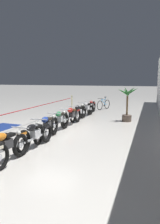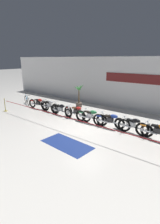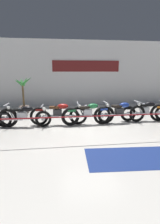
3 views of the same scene
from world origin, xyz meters
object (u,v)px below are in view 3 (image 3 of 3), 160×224
object	(u,v)px
motorcycle_blue_5	(120,112)
potted_palm_left_of_row	(23,95)
floor_banner	(135,157)
motorcycle_black_2	(24,116)
motorcycle_black_6	(146,111)
stanchion_far_left	(54,121)
motorcycle_red_3	(59,114)
motorcycle_green_4	(89,114)

from	to	relation	value
motorcycle_blue_5	potted_palm_left_of_row	xyz separation A→B (m)	(-4.57, 2.67, 0.49)
motorcycle_blue_5	floor_banner	world-z (taller)	motorcycle_blue_5
motorcycle_blue_5	potted_palm_left_of_row	size ratio (longest dim) A/B	1.21
motorcycle_black_2	potted_palm_left_of_row	distance (m)	2.79
motorcycle_black_2	potted_palm_left_of_row	world-z (taller)	potted_palm_left_of_row
potted_palm_left_of_row	motorcycle_black_6	bearing A→B (deg)	-23.12
stanchion_far_left	floor_banner	xyz separation A→B (m)	(2.15, -1.15, -0.76)
motorcycle_black_2	motorcycle_black_6	xyz separation A→B (m)	(5.40, 0.21, 0.00)
potted_palm_left_of_row	floor_banner	size ratio (longest dim) A/B	0.77
motorcycle_black_6	motorcycle_black_2	bearing A→B (deg)	-177.83
motorcycle_black_2	motorcycle_red_3	world-z (taller)	motorcycle_red_3
motorcycle_blue_5	motorcycle_black_6	size ratio (longest dim) A/B	1.03
motorcycle_green_4	motorcycle_blue_5	size ratio (longest dim) A/B	0.97
motorcycle_red_3	potted_palm_left_of_row	world-z (taller)	potted_palm_left_of_row
motorcycle_red_3	motorcycle_black_6	size ratio (longest dim) A/B	1.04
stanchion_far_left	floor_banner	bearing A→B (deg)	-28.05
stanchion_far_left	potted_palm_left_of_row	bearing A→B (deg)	110.15
motorcycle_blue_5	potted_palm_left_of_row	world-z (taller)	potted_palm_left_of_row
motorcycle_black_6	motorcycle_red_3	bearing A→B (deg)	-178.51
motorcycle_blue_5	potted_palm_left_of_row	distance (m)	5.32
motorcycle_black_2	floor_banner	distance (m)	4.64
motorcycle_black_6	floor_banner	xyz separation A→B (m)	(-1.99, -3.31, -0.45)
potted_palm_left_of_row	floor_banner	world-z (taller)	potted_palm_left_of_row
motorcycle_red_3	floor_banner	size ratio (longest dim) A/B	0.93
motorcycle_red_3	motorcycle_blue_5	distance (m)	2.69
motorcycle_red_3	floor_banner	bearing A→B (deg)	-58.38
motorcycle_green_4	floor_banner	bearing A→B (deg)	-77.10
motorcycle_black_2	floor_banner	size ratio (longest dim) A/B	0.87
motorcycle_red_3	stanchion_far_left	xyz separation A→B (m)	(-0.18, -2.06, 0.28)
motorcycle_black_6	stanchion_far_left	distance (m)	4.68
motorcycle_black_2	floor_banner	xyz separation A→B (m)	(3.42, -3.10, -0.45)
potted_palm_left_of_row	stanchion_far_left	xyz separation A→B (m)	(1.71, -4.66, -0.20)
motorcycle_black_2	motorcycle_green_4	xyz separation A→B (m)	(2.71, -0.01, 0.02)
motorcycle_black_2	motorcycle_blue_5	distance (m)	4.13
stanchion_far_left	floor_banner	world-z (taller)	stanchion_far_left
motorcycle_red_3	motorcycle_green_4	bearing A→B (deg)	-5.18
motorcycle_black_2	motorcycle_blue_5	xyz separation A→B (m)	(4.13, 0.03, 0.02)
motorcycle_red_3	motorcycle_green_4	distance (m)	1.27
motorcycle_black_6	stanchion_far_left	bearing A→B (deg)	-152.43
motorcycle_blue_5	motorcycle_red_3	bearing A→B (deg)	178.51
motorcycle_black_6	potted_palm_left_of_row	xyz separation A→B (m)	(-5.85, 2.50, 0.51)
motorcycle_black_2	stanchion_far_left	size ratio (longest dim) A/B	0.16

